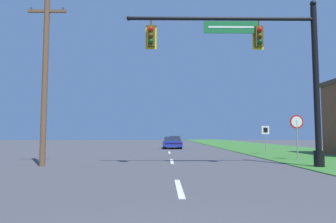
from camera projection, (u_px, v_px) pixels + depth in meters
The scene contains 8 objects.
grass_verge_right at pixel (266, 148), 32.14m from camera, with size 10.00×110.00×0.04m.
road_center_line at pixel (169, 152), 24.03m from camera, with size 0.16×34.80×0.01m.
signal_mast at pixel (269, 65), 13.42m from camera, with size 8.74×0.47×7.53m.
car_ahead at pixel (172, 143), 31.40m from camera, with size 1.96×4.34×1.19m.
far_car at pixel (175, 140), 48.87m from camera, with size 1.82×4.42×1.19m.
stop_sign at pixel (297, 127), 16.83m from camera, with size 0.76×0.07×2.50m.
route_sign_post at pixel (266, 133), 21.58m from camera, with size 0.55×0.06×2.03m.
utility_pole_near at pixel (45, 74), 13.98m from camera, with size 1.80×0.26×8.20m.
Camera 1 is at (-0.40, -2.21, 1.44)m, focal length 32.00 mm.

